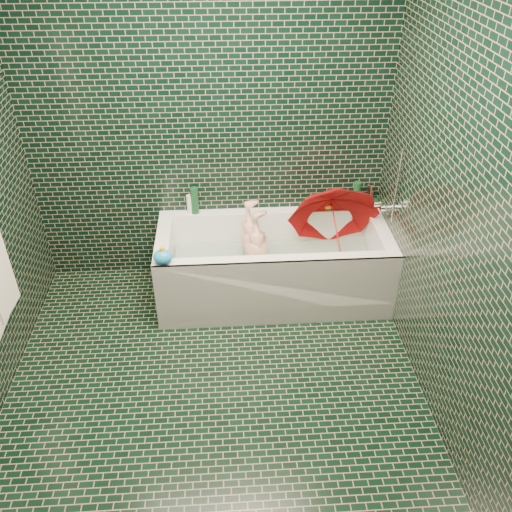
{
  "coord_description": "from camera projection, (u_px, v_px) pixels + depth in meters",
  "views": [
    {
      "loc": [
        0.1,
        -2.28,
        2.64
      ],
      "look_at": [
        0.31,
        0.82,
        0.49
      ],
      "focal_mm": 38.0,
      "sensor_mm": 36.0,
      "label": 1
    }
  ],
  "objects": [
    {
      "name": "bath_mat",
      "position": [
        273.0,
        276.0,
        4.14
      ],
      "size": [
        1.35,
        0.47,
        0.01
      ],
      "primitive_type": "cube",
      "color": "green",
      "rests_on": "bathtub"
    },
    {
      "name": "bathtub",
      "position": [
        273.0,
        272.0,
        4.1
      ],
      "size": [
        1.7,
        0.75,
        0.55
      ],
      "color": "white",
      "rests_on": "floor"
    },
    {
      "name": "soap_bottle_c",
      "position": [
        372.0,
        208.0,
        4.21
      ],
      "size": [
        0.16,
        0.16,
        0.18
      ],
      "primitive_type": "imported",
      "rotation": [
        0.0,
        0.0,
        -0.14
      ],
      "color": "#124121",
      "rests_on": "bathtub"
    },
    {
      "name": "wall_back",
      "position": [
        207.0,
        122.0,
        3.8
      ],
      "size": [
        2.8,
        0.0,
        2.8
      ],
      "primitive_type": "plane",
      "rotation": [
        1.57,
        0.0,
        0.0
      ],
      "color": "black",
      "rests_on": "floor"
    },
    {
      "name": "rubber_duck",
      "position": [
        328.0,
        204.0,
        4.17
      ],
      "size": [
        0.12,
        0.09,
        0.1
      ],
      "rotation": [
        0.0,
        0.0,
        -0.2
      ],
      "color": "yellow",
      "rests_on": "bathtub"
    },
    {
      "name": "umbrella",
      "position": [
        336.0,
        228.0,
        3.97
      ],
      "size": [
        0.84,
        0.92,
        1.0
      ],
      "primitive_type": "imported",
      "rotation": [
        0.5,
        -0.39,
        -0.18
      ],
      "color": "red",
      "rests_on": "bathtub"
    },
    {
      "name": "bottle_right_pump",
      "position": [
        369.0,
        196.0,
        4.17
      ],
      "size": [
        0.05,
        0.05,
        0.2
      ],
      "primitive_type": "cylinder",
      "rotation": [
        0.0,
        0.0,
        -0.07
      ],
      "color": "silver",
      "rests_on": "bathtub"
    },
    {
      "name": "bottle_right_tall",
      "position": [
        356.0,
        196.0,
        4.13
      ],
      "size": [
        0.07,
        0.07,
        0.24
      ],
      "primitive_type": "cylinder",
      "rotation": [
        0.0,
        0.0,
        -0.31
      ],
      "color": "#124121",
      "rests_on": "bathtub"
    },
    {
      "name": "bath_toy",
      "position": [
        163.0,
        257.0,
        3.57
      ],
      "size": [
        0.15,
        0.13,
        0.13
      ],
      "rotation": [
        0.0,
        0.0,
        0.25
      ],
      "color": "#1788D6",
      "rests_on": "bathtub"
    },
    {
      "name": "bottle_left_tall",
      "position": [
        195.0,
        201.0,
        4.1
      ],
      "size": [
        0.06,
        0.06,
        0.21
      ],
      "primitive_type": "cylinder",
      "rotation": [
        0.0,
        0.0,
        0.04
      ],
      "color": "#124121",
      "rests_on": "bathtub"
    },
    {
      "name": "water",
      "position": [
        273.0,
        261.0,
        4.06
      ],
      "size": [
        1.48,
        0.53,
        0.0
      ],
      "primitive_type": "cube",
      "color": "silver",
      "rests_on": "bathtub"
    },
    {
      "name": "floor",
      "position": [
        215.0,
        398.0,
        3.37
      ],
      "size": [
        2.8,
        2.8,
        0.0
      ],
      "primitive_type": "plane",
      "color": "black",
      "rests_on": "ground"
    },
    {
      "name": "faucet",
      "position": [
        389.0,
        203.0,
        3.83
      ],
      "size": [
        0.18,
        0.19,
        0.55
      ],
      "color": "silver",
      "rests_on": "wall_right"
    },
    {
      "name": "child",
      "position": [
        259.0,
        261.0,
        4.04
      ],
      "size": [
        0.99,
        0.53,
        0.28
      ],
      "primitive_type": "imported",
      "rotation": [
        -1.51,
        0.0,
        -1.36
      ],
      "color": "tan",
      "rests_on": "bathtub"
    },
    {
      "name": "wall_right",
      "position": [
        463.0,
        218.0,
        2.73
      ],
      "size": [
        0.0,
        2.8,
        2.8
      ],
      "primitive_type": "plane",
      "rotation": [
        1.57,
        0.0,
        -1.57
      ],
      "color": "black",
      "rests_on": "floor"
    },
    {
      "name": "soap_bottle_b",
      "position": [
        361.0,
        209.0,
        4.21
      ],
      "size": [
        0.1,
        0.1,
        0.18
      ],
      "primitive_type": "imported",
      "rotation": [
        0.0,
        0.0,
        0.27
      ],
      "color": "#581E70",
      "rests_on": "bathtub"
    },
    {
      "name": "soap_bottle_a",
      "position": [
        365.0,
        207.0,
        4.23
      ],
      "size": [
        0.11,
        0.11,
        0.24
      ],
      "primitive_type": "imported",
      "rotation": [
        0.0,
        0.0,
        -0.29
      ],
      "color": "white",
      "rests_on": "bathtub"
    },
    {
      "name": "wall_front",
      "position": [
        198.0,
        489.0,
        1.51
      ],
      "size": [
        2.8,
        0.0,
        2.8
      ],
      "primitive_type": "plane",
      "rotation": [
        -1.57,
        0.0,
        0.0
      ],
      "color": "black",
      "rests_on": "floor"
    },
    {
      "name": "bottle_left_short",
      "position": [
        190.0,
        204.0,
        4.13
      ],
      "size": [
        0.07,
        0.07,
        0.14
      ],
      "primitive_type": "cylinder",
      "rotation": [
        0.0,
        0.0,
        -0.35
      ],
      "color": "white",
      "rests_on": "bathtub"
    }
  ]
}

